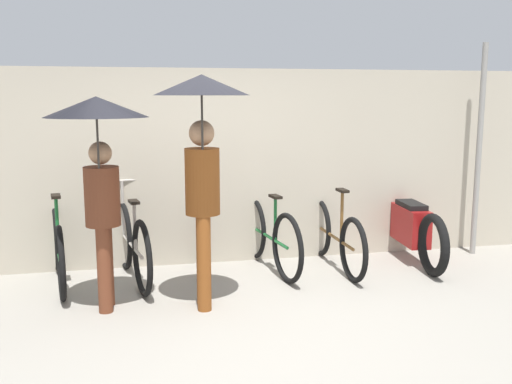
# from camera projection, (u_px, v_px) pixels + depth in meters

# --- Properties ---
(ground_plane) EXTENTS (30.00, 30.00, 0.00)m
(ground_plane) POSITION_uv_depth(u_px,v_px,m) (227.00, 334.00, 4.79)
(ground_plane) COLOR gray
(back_wall) EXTENTS (12.08, 0.12, 2.29)m
(back_wall) POSITION_uv_depth(u_px,v_px,m) (197.00, 168.00, 6.70)
(back_wall) COLOR #B2A893
(back_wall) RESTS_ON ground
(parked_bicycle_0) EXTENTS (0.48, 1.79, 1.02)m
(parked_bicycle_0) POSITION_uv_depth(u_px,v_px,m) (58.00, 248.00, 6.02)
(parked_bicycle_0) COLOR black
(parked_bicycle_0) RESTS_ON ground
(parked_bicycle_1) EXTENTS (0.51, 1.75, 1.04)m
(parked_bicycle_1) POSITION_uv_depth(u_px,v_px,m) (132.00, 245.00, 6.12)
(parked_bicycle_1) COLOR black
(parked_bicycle_1) RESTS_ON ground
(parked_bicycle_2) EXTENTS (0.44, 1.68, 1.08)m
(parked_bicycle_2) POSITION_uv_depth(u_px,v_px,m) (202.00, 241.00, 6.39)
(parked_bicycle_2) COLOR black
(parked_bicycle_2) RESTS_ON ground
(parked_bicycle_3) EXTENTS (0.46, 1.78, 0.96)m
(parked_bicycle_3) POSITION_uv_depth(u_px,v_px,m) (269.00, 236.00, 6.54)
(parked_bicycle_3) COLOR black
(parked_bicycle_3) RESTS_ON ground
(parked_bicycle_4) EXTENTS (0.44, 1.79, 1.11)m
(parked_bicycle_4) POSITION_uv_depth(u_px,v_px,m) (335.00, 236.00, 6.62)
(parked_bicycle_4) COLOR black
(parked_bicycle_4) RESTS_ON ground
(pedestrian_leading) EXTENTS (0.90, 0.90, 1.97)m
(pedestrian_leading) POSITION_uv_depth(u_px,v_px,m) (99.00, 149.00, 5.04)
(pedestrian_leading) COLOR brown
(pedestrian_leading) RESTS_ON ground
(pedestrian_center) EXTENTS (0.84, 0.84, 2.16)m
(pedestrian_center) POSITION_uv_depth(u_px,v_px,m) (202.00, 138.00, 5.08)
(pedestrian_center) COLOR brown
(pedestrian_center) RESTS_ON ground
(motorcycle) EXTENTS (0.58, 2.01, 0.92)m
(motorcycle) POSITION_uv_depth(u_px,v_px,m) (410.00, 228.00, 6.93)
(motorcycle) COLOR black
(motorcycle) RESTS_ON ground
(awning_pole) EXTENTS (0.07, 0.07, 2.62)m
(awning_pole) POSITION_uv_depth(u_px,v_px,m) (479.00, 151.00, 7.05)
(awning_pole) COLOR gray
(awning_pole) RESTS_ON ground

